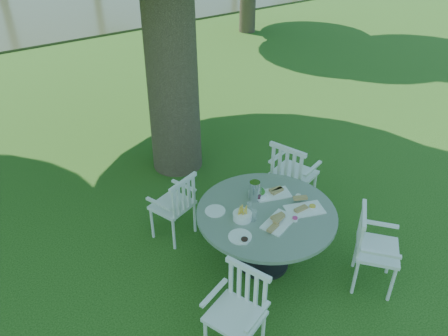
{
  "coord_description": "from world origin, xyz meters",
  "views": [
    {
      "loc": [
        -2.44,
        -3.24,
        3.55
      ],
      "look_at": [
        0.0,
        0.2,
        0.85
      ],
      "focal_mm": 35.0,
      "sensor_mm": 36.0,
      "label": 1
    }
  ],
  "objects": [
    {
      "name": "chair_ne",
      "position": [
        0.87,
        -0.01,
        0.57
      ],
      "size": [
        0.58,
        0.6,
        0.97
      ],
      "rotation": [
        0.0,
        0.0,
        -4.42
      ],
      "color": "white",
      "rests_on": "ground"
    },
    {
      "name": "chair_sw",
      "position": [
        -0.85,
        -1.25,
        0.51
      ],
      "size": [
        0.54,
        0.56,
        0.88
      ],
      "rotation": [
        0.0,
        0.0,
        -1.23
      ],
      "color": "white",
      "rests_on": "ground"
    },
    {
      "name": "chair_nw",
      "position": [
        -0.56,
        0.33,
        0.51
      ],
      "size": [
        0.54,
        0.53,
        0.86
      ],
      "rotation": [
        0.0,
        0.0,
        -2.81
      ],
      "color": "white",
      "rests_on": "ground"
    },
    {
      "name": "table",
      "position": [
        -0.02,
        -0.59,
        0.6
      ],
      "size": [
        1.46,
        1.46,
        0.73
      ],
      "color": "black",
      "rests_on": "ground"
    },
    {
      "name": "chair_se",
      "position": [
        0.67,
        -1.4,
        0.53
      ],
      "size": [
        0.62,
        0.62,
        0.9
      ],
      "rotation": [
        0.0,
        0.0,
        0.68
      ],
      "color": "white",
      "rests_on": "ground"
    },
    {
      "name": "tableware",
      "position": [
        -0.03,
        -0.5,
        0.77
      ],
      "size": [
        1.14,
        0.81,
        0.23
      ],
      "color": "white",
      "rests_on": "table"
    },
    {
      "name": "ground",
      "position": [
        0.0,
        0.0,
        0.0
      ],
      "size": [
        140.0,
        140.0,
        0.0
      ],
      "primitive_type": "plane",
      "color": "#153B0C",
      "rests_on": "ground"
    }
  ]
}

